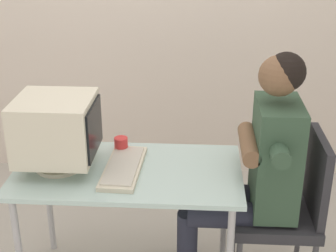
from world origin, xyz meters
name	(u,v)px	position (x,y,z in m)	size (l,w,h in m)	color
desk	(128,181)	(0.00, 0.00, 0.65)	(1.17, 0.64, 0.71)	#B7B7BC
crt_monitor	(57,129)	(-0.35, 0.00, 0.93)	(0.39, 0.37, 0.38)	beige
keyboard	(123,167)	(-0.02, -0.01, 0.73)	(0.20, 0.47, 0.03)	beige
office_chair	(288,205)	(0.84, 0.03, 0.51)	(0.44, 0.44, 0.91)	#4C4C51
person_seated	(253,168)	(0.64, 0.03, 0.72)	(0.73, 0.56, 1.34)	#334C38
desk_mug	(121,145)	(-0.06, 0.20, 0.76)	(0.07, 0.09, 0.09)	red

